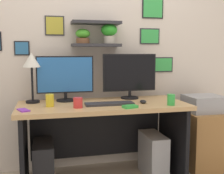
# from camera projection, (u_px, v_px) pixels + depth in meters

# --- Properties ---
(back_wall_assembly) EXTENTS (4.40, 0.24, 2.70)m
(back_wall_assembly) POSITION_uv_depth(u_px,v_px,m) (94.00, 40.00, 3.01)
(back_wall_assembly) COLOR beige
(back_wall_assembly) RESTS_ON ground
(desk) EXTENTS (1.55, 0.68, 0.75)m
(desk) POSITION_uv_depth(u_px,v_px,m) (102.00, 124.00, 2.74)
(desk) COLOR tan
(desk) RESTS_ON ground
(monitor_left) EXTENTS (0.55, 0.18, 0.44)m
(monitor_left) POSITION_uv_depth(u_px,v_px,m) (65.00, 77.00, 2.77)
(monitor_left) COLOR black
(monitor_left) RESTS_ON desk
(monitor_right) EXTENTS (0.55, 0.18, 0.46)m
(monitor_right) POSITION_uv_depth(u_px,v_px,m) (130.00, 75.00, 2.92)
(monitor_right) COLOR black
(monitor_right) RESTS_ON desk
(keyboard) EXTENTS (0.44, 0.14, 0.02)m
(keyboard) POSITION_uv_depth(u_px,v_px,m) (109.00, 104.00, 2.59)
(keyboard) COLOR #2D2D33
(keyboard) RESTS_ON desk
(computer_mouse) EXTENTS (0.06, 0.09, 0.03)m
(computer_mouse) POSITION_uv_depth(u_px,v_px,m) (143.00, 102.00, 2.67)
(computer_mouse) COLOR black
(computer_mouse) RESTS_ON desk
(desk_lamp) EXTENTS (0.16, 0.16, 0.47)m
(desk_lamp) POSITION_uv_depth(u_px,v_px,m) (32.00, 64.00, 2.65)
(desk_lamp) COLOR black
(desk_lamp) RESTS_ON desk
(cell_phone) EXTENTS (0.12, 0.16, 0.01)m
(cell_phone) POSITION_uv_depth(u_px,v_px,m) (23.00, 110.00, 2.33)
(cell_phone) COLOR purple
(cell_phone) RESTS_ON desk
(coffee_mug) EXTENTS (0.08, 0.08, 0.09)m
(coffee_mug) POSITION_uv_depth(u_px,v_px,m) (78.00, 103.00, 2.44)
(coffee_mug) COLOR red
(coffee_mug) RESTS_ON desk
(pen_cup) EXTENTS (0.07, 0.07, 0.10)m
(pen_cup) POSITION_uv_depth(u_px,v_px,m) (171.00, 100.00, 2.56)
(pen_cup) COLOR green
(pen_cup) RESTS_ON desk
(scissors_tray) EXTENTS (0.14, 0.11, 0.02)m
(scissors_tray) POSITION_uv_depth(u_px,v_px,m) (130.00, 107.00, 2.44)
(scissors_tray) COLOR green
(scissors_tray) RESTS_ON desk
(water_cup) EXTENTS (0.07, 0.07, 0.11)m
(water_cup) POSITION_uv_depth(u_px,v_px,m) (50.00, 100.00, 2.50)
(water_cup) COLOR yellow
(water_cup) RESTS_ON desk
(drawer_cabinet) EXTENTS (0.44, 0.50, 0.60)m
(drawer_cabinet) POSITION_uv_depth(u_px,v_px,m) (203.00, 139.00, 3.07)
(drawer_cabinet) COLOR #9E6B38
(drawer_cabinet) RESTS_ON ground
(printer) EXTENTS (0.38, 0.34, 0.17)m
(printer) POSITION_uv_depth(u_px,v_px,m) (204.00, 104.00, 3.02)
(printer) COLOR #9E9EA3
(printer) RESTS_ON drawer_cabinet
(computer_tower_left) EXTENTS (0.18, 0.40, 0.42)m
(computer_tower_left) POSITION_uv_depth(u_px,v_px,m) (44.00, 165.00, 2.57)
(computer_tower_left) COLOR black
(computer_tower_left) RESTS_ON ground
(computer_tower_right) EXTENTS (0.18, 0.40, 0.42)m
(computer_tower_right) POSITION_uv_depth(u_px,v_px,m) (153.00, 155.00, 2.84)
(computer_tower_right) COLOR #99999E
(computer_tower_right) RESTS_ON ground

